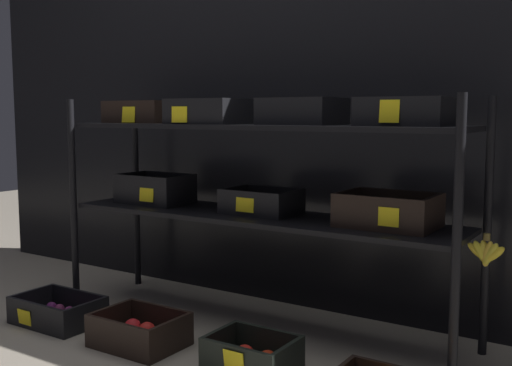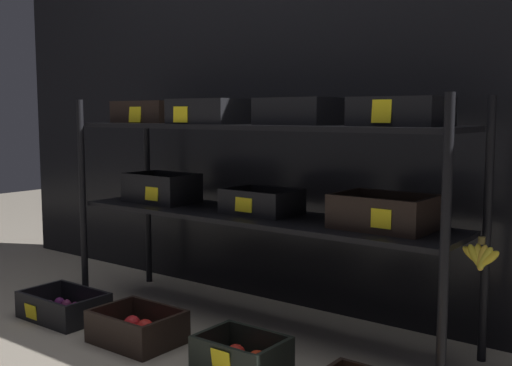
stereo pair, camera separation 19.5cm
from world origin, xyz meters
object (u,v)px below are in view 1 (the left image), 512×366
Objects in this scene: display_rack at (259,168)px; crate_ground_apple_red at (140,334)px; crate_ground_plum at (58,314)px; crate_ground_center_apple_red at (252,359)px.

display_rack is 0.83m from crate_ground_apple_red.
crate_ground_apple_red is (0.49, 0.00, 0.01)m from crate_ground_plum.
crate_ground_center_apple_red is (1.01, 0.02, 0.01)m from crate_ground_plum.
crate_ground_apple_red is 1.12× the size of crate_ground_center_apple_red.
display_rack reaches higher than crate_ground_apple_red.
display_rack reaches higher than crate_ground_center_apple_red.
display_rack is 5.12× the size of crate_ground_plum.
crate_ground_plum is 0.49m from crate_ground_apple_red.
crate_ground_center_apple_red reaches higher than crate_ground_plum.
crate_ground_plum is 1.10× the size of crate_ground_apple_red.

